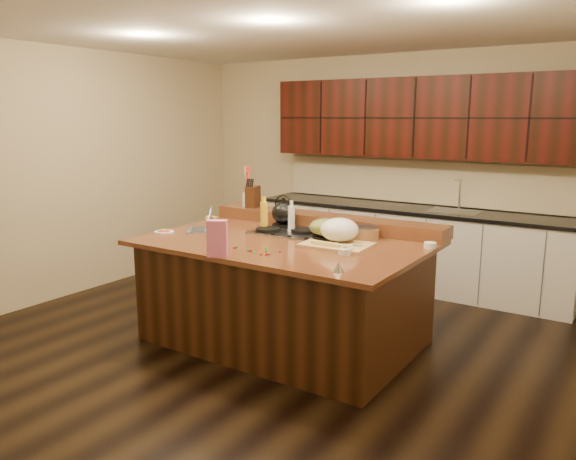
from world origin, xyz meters
The scene contains 33 objects.
room centered at (0.00, 0.00, 1.35)m, with size 5.52×5.02×2.72m.
island centered at (0.00, 0.00, 0.46)m, with size 2.40×1.60×0.92m.
back_ledge centered at (0.00, 0.70, 0.98)m, with size 2.40×0.30×0.12m, color black.
cooktop centered at (0.00, 0.30, 0.94)m, with size 0.92×0.52×0.05m.
back_counter centered at (0.30, 2.23, 0.98)m, with size 3.70×0.66×2.40m.
kettle centered at (-0.30, 0.43, 1.07)m, with size 0.23×0.23×0.21m, color black.
green_bowl centered at (0.30, 0.17, 1.04)m, with size 0.27×0.27×0.15m, color olive.
laptop centered at (-0.86, -0.09, 0.98)m, with size 0.38×0.38×0.21m.
oil_bottle centered at (-0.38, 0.22, 1.06)m, with size 0.07×0.07×0.27m, color gold.
vinegar_bottle centered at (-0.11, 0.27, 1.04)m, with size 0.06×0.06×0.25m, color silver.
wooden_tray centered at (0.47, 0.10, 1.02)m, with size 0.57×0.45×0.22m.
ramekin_a centered at (0.66, -0.11, 0.94)m, with size 0.10×0.10×0.04m, color white.
ramekin_b centered at (0.67, -0.17, 0.94)m, with size 0.10×0.10×0.04m, color white.
ramekin_c centered at (1.15, 0.40, 0.94)m, with size 0.10×0.10×0.04m, color white.
strainer_bowl centered at (0.56, 0.43, 0.97)m, with size 0.24×0.24×0.09m, color #996B3F.
kitchen_timer centered at (0.87, -0.64, 0.96)m, with size 0.08×0.08×0.07m, color silver.
pink_bag centered at (-0.11, -0.76, 1.06)m, with size 0.15×0.08×0.28m, color #D56490.
candy_plate centered at (-1.11, -0.34, 0.93)m, with size 0.18×0.18×0.01m, color white.
package_box centered at (-0.82, -0.01, 0.98)m, with size 0.09×0.06×0.13m, color #BF8E43.
utensil_crock centered at (-0.93, 0.70, 1.11)m, with size 0.12×0.12×0.14m, color white.
knife_block centered at (-0.87, 0.70, 1.15)m, with size 0.11×0.18×0.22m, color black.
gumdrop_0 centered at (-0.16, -0.49, 0.93)m, with size 0.02×0.02×0.02m, color red.
gumdrop_1 centered at (0.06, -0.53, 0.93)m, with size 0.02×0.02×0.02m, color #198C26.
gumdrop_2 centered at (0.22, -0.40, 0.93)m, with size 0.02×0.02×0.02m, color red.
gumdrop_3 centered at (0.11, -0.44, 0.93)m, with size 0.02×0.02×0.02m, color #198C26.
gumdrop_4 centered at (0.01, -0.49, 0.93)m, with size 0.02×0.02×0.02m, color red.
gumdrop_5 centered at (-0.16, -0.47, 0.93)m, with size 0.02×0.02×0.02m, color #198C26.
gumdrop_6 centered at (0.20, -0.52, 0.93)m, with size 0.02×0.02×0.02m, color red.
gumdrop_7 centered at (-0.01, -0.50, 0.93)m, with size 0.02×0.02×0.02m, color #198C26.
gumdrop_8 centered at (0.15, -0.55, 0.93)m, with size 0.02×0.02×0.02m, color red.
gumdrop_9 centered at (0.08, -0.39, 0.93)m, with size 0.02×0.02×0.02m, color #198C26.
gumdrop_10 centered at (0.18, -0.53, 0.93)m, with size 0.02×0.02×0.02m, color red.
gumdrop_11 centered at (0.18, -0.50, 0.93)m, with size 0.02×0.02×0.02m, color #198C26.
Camera 1 is at (2.62, -3.94, 1.97)m, focal length 35.00 mm.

